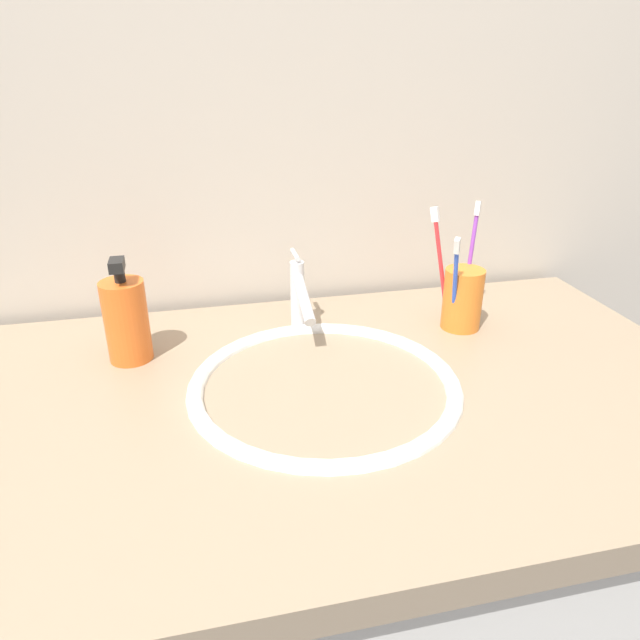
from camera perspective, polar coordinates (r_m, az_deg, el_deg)
tiled_wall_back at (r=1.07m, az=-5.60°, el=17.60°), size 2.41×0.04×2.40m
vanity_counter at (r=1.11m, az=-0.92°, el=-27.23°), size 1.21×0.67×0.90m
sink_basin at (r=0.84m, az=0.46°, el=-8.35°), size 0.39×0.39×0.10m
faucet at (r=0.96m, az=-2.05°, el=2.51°), size 0.02×0.15×0.13m
toothbrush_cup at (r=1.01m, az=13.88°, el=2.03°), size 0.07×0.07×0.10m
toothbrush_blue at (r=0.95m, az=13.19°, el=3.97°), size 0.04×0.05×0.17m
toothbrush_red at (r=1.00m, az=11.76°, el=5.96°), size 0.04×0.04×0.20m
toothbrush_purple at (r=1.02m, az=14.64°, el=6.20°), size 0.04×0.06×0.20m
soap_dispenser at (r=0.92m, az=-18.57°, el=0.03°), size 0.07×0.07×0.16m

